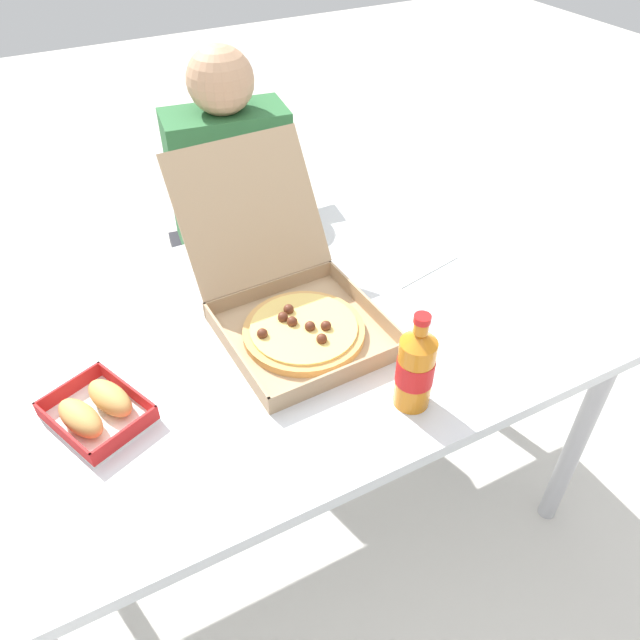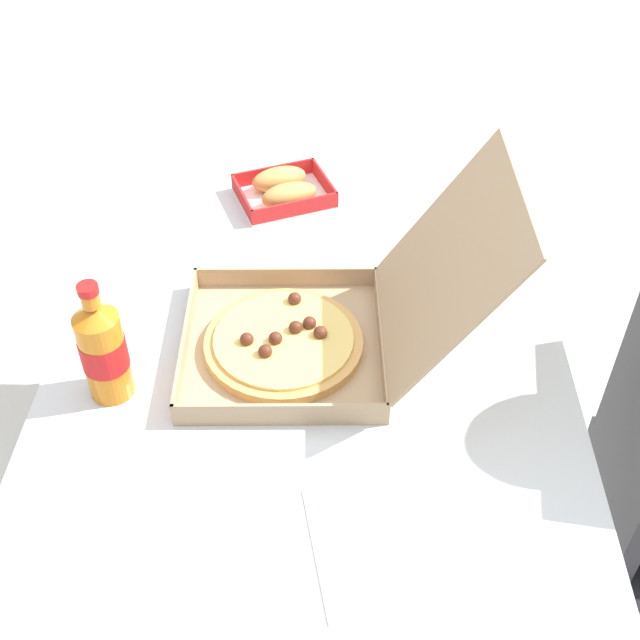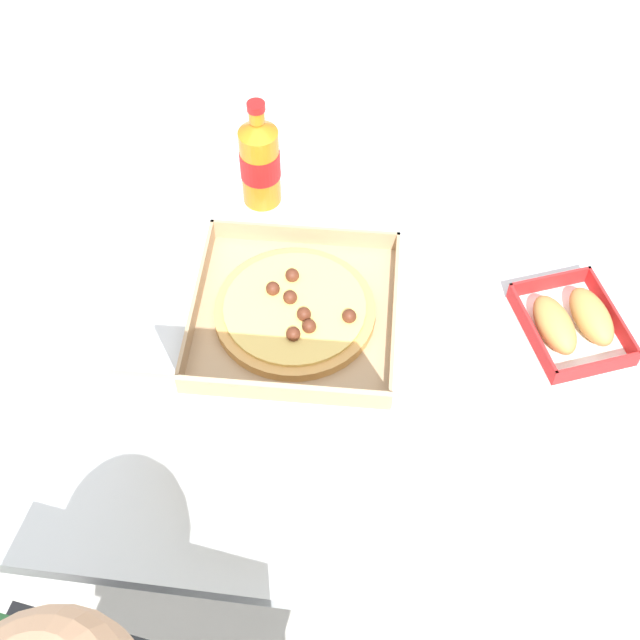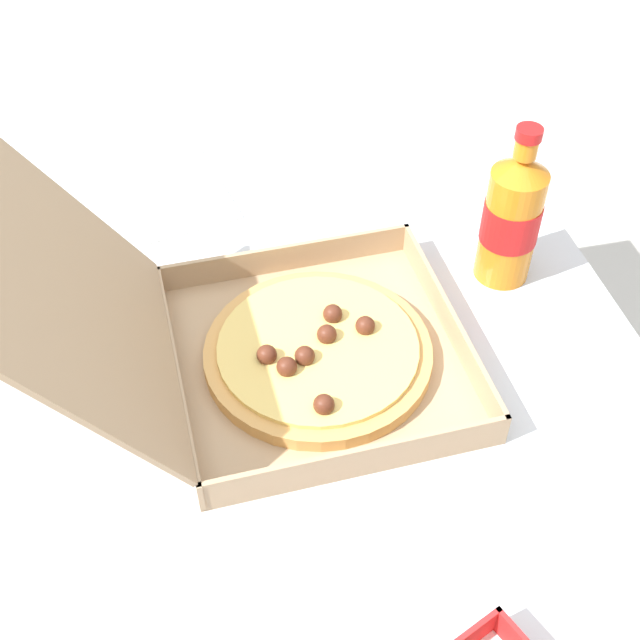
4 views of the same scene
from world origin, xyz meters
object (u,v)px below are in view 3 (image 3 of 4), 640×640
Objects in this scene: bread_side_box at (572,322)px; pizza_box_open at (291,324)px; paper_menu at (53,360)px; cola_bottle at (260,161)px.

pizza_box_open is at bearing 9.82° from bread_side_box.
pizza_box_open reaches higher than bread_side_box.
bread_side_box is 1.11× the size of paper_menu.
paper_menu is at bearing 12.90° from pizza_box_open.
pizza_box_open is 0.47m from bread_side_box.
bread_side_box reaches higher than paper_menu.
bread_side_box is at bearing 156.36° from cola_bottle.
pizza_box_open is 2.56× the size of paper_menu.
cola_bottle is (0.56, -0.25, 0.07)m from bread_side_box.
bread_side_box is 0.86m from paper_menu.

